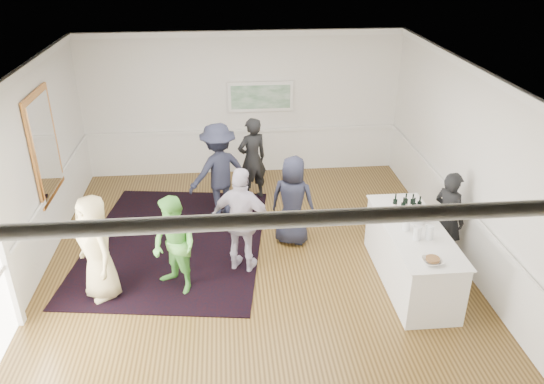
{
  "coord_description": "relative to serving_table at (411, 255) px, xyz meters",
  "views": [
    {
      "loc": [
        -0.4,
        -7.37,
        5.06
      ],
      "look_at": [
        0.3,
        0.2,
        1.29
      ],
      "focal_mm": 35.0,
      "sensor_mm": 36.0,
      "label": 1
    }
  ],
  "objects": [
    {
      "name": "floor",
      "position": [
        -2.43,
        0.59,
        -0.49
      ],
      "size": [
        8.0,
        8.0,
        0.0
      ],
      "primitive_type": "plane",
      "color": "brown",
      "rests_on": "ground"
    },
    {
      "name": "ceiling",
      "position": [
        -2.43,
        0.59,
        2.71
      ],
      "size": [
        7.0,
        8.0,
        0.02
      ],
      "primitive_type": "cube",
      "color": "white",
      "rests_on": "wall_back"
    },
    {
      "name": "wall_left",
      "position": [
        -5.93,
        0.59,
        1.11
      ],
      "size": [
        0.02,
        8.0,
        3.2
      ],
      "primitive_type": "cube",
      "color": "white",
      "rests_on": "floor"
    },
    {
      "name": "wall_right",
      "position": [
        1.07,
        0.59,
        1.11
      ],
      "size": [
        0.02,
        8.0,
        3.2
      ],
      "primitive_type": "cube",
      "color": "white",
      "rests_on": "floor"
    },
    {
      "name": "wall_back",
      "position": [
        -2.43,
        4.59,
        1.11
      ],
      "size": [
        7.0,
        0.02,
        3.2
      ],
      "primitive_type": "cube",
      "color": "white",
      "rests_on": "floor"
    },
    {
      "name": "wall_front",
      "position": [
        -2.43,
        -3.41,
        1.11
      ],
      "size": [
        7.0,
        0.02,
        3.2
      ],
      "primitive_type": "cube",
      "color": "white",
      "rests_on": "floor"
    },
    {
      "name": "wainscoting",
      "position": [
        -2.43,
        0.59,
        0.01
      ],
      "size": [
        7.0,
        8.0,
        1.0
      ],
      "primitive_type": null,
      "color": "white",
      "rests_on": "floor"
    },
    {
      "name": "mirror",
      "position": [
        -5.88,
        1.89,
        1.31
      ],
      "size": [
        0.05,
        1.25,
        1.85
      ],
      "color": "#DE8E41",
      "rests_on": "wall_left"
    },
    {
      "name": "landscape_painting",
      "position": [
        -2.03,
        4.54,
        1.29
      ],
      "size": [
        1.44,
        0.06,
        0.66
      ],
      "color": "white",
      "rests_on": "wall_back"
    },
    {
      "name": "area_rug",
      "position": [
        -3.82,
        1.51,
        -0.48
      ],
      "size": [
        3.61,
        4.43,
        0.02
      ],
      "primitive_type": "cube",
      "rotation": [
        0.0,
        0.0,
        -0.14
      ],
      "color": "black",
      "rests_on": "floor"
    },
    {
      "name": "serving_table",
      "position": [
        0.0,
        0.0,
        0.0
      ],
      "size": [
        0.9,
        2.38,
        0.96
      ],
      "color": "white",
      "rests_on": "floor"
    },
    {
      "name": "bartender",
      "position": [
        0.77,
        0.55,
        0.33
      ],
      "size": [
        0.62,
        0.7,
        1.62
      ],
      "primitive_type": "imported",
      "rotation": [
        0.0,
        0.0,
        2.05
      ],
      "color": "black",
      "rests_on": "floor"
    },
    {
      "name": "guest_tan",
      "position": [
        -4.8,
        0.09,
        0.36
      ],
      "size": [
        0.91,
        0.98,
        1.68
      ],
      "primitive_type": "imported",
      "rotation": [
        0.0,
        0.0,
        -0.95
      ],
      "color": "#CEBA80",
      "rests_on": "floor"
    },
    {
      "name": "guest_green",
      "position": [
        -3.66,
        0.12,
        0.31
      ],
      "size": [
        0.97,
        0.97,
        1.59
      ],
      "primitive_type": "imported",
      "rotation": [
        0.0,
        0.0,
        -0.81
      ],
      "color": "#61C14D",
      "rests_on": "floor"
    },
    {
      "name": "guest_lilac",
      "position": [
        -2.61,
        0.58,
        0.42
      ],
      "size": [
        1.15,
        0.82,
        1.81
      ],
      "primitive_type": "imported",
      "rotation": [
        0.0,
        0.0,
        2.74
      ],
      "color": "silver",
      "rests_on": "floor"
    },
    {
      "name": "guest_dark_a",
      "position": [
        -2.99,
        2.49,
        0.46
      ],
      "size": [
        1.4,
        1.17,
        1.88
      ],
      "primitive_type": "imported",
      "rotation": [
        0.0,
        0.0,
        3.61
      ],
      "color": "#1F2134",
      "rests_on": "floor"
    },
    {
      "name": "guest_dark_b",
      "position": [
        -2.31,
        3.16,
        0.39
      ],
      "size": [
        0.76,
        0.65,
        1.76
      ],
      "primitive_type": "imported",
      "rotation": [
        0.0,
        0.0,
        3.58
      ],
      "color": "black",
      "rests_on": "floor"
    },
    {
      "name": "guest_navy",
      "position": [
        -1.71,
        1.38,
        0.33
      ],
      "size": [
        0.94,
        0.79,
        1.63
      ],
      "primitive_type": "imported",
      "rotation": [
        0.0,
        0.0,
        2.74
      ],
      "color": "#1F2134",
      "rests_on": "floor"
    },
    {
      "name": "wine_bottles",
      "position": [
        0.05,
        0.53,
        0.63
      ],
      "size": [
        0.44,
        0.23,
        0.31
      ],
      "color": "black",
      "rests_on": "serving_table"
    },
    {
      "name": "juice_pitchers",
      "position": [
        -0.05,
        -0.22,
        0.6
      ],
      "size": [
        0.37,
        0.4,
        0.24
      ],
      "color": "#78B841",
      "rests_on": "serving_table"
    },
    {
      "name": "ice_bucket",
      "position": [
        0.11,
        0.19,
        0.59
      ],
      "size": [
        0.26,
        0.26,
        0.25
      ],
      "primitive_type": "cylinder",
      "color": "silver",
      "rests_on": "serving_table"
    },
    {
      "name": "nut_bowl",
      "position": [
        -0.07,
        -0.93,
        0.52
      ],
      "size": [
        0.29,
        0.29,
        0.07
      ],
      "color": "white",
      "rests_on": "serving_table"
    }
  ]
}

